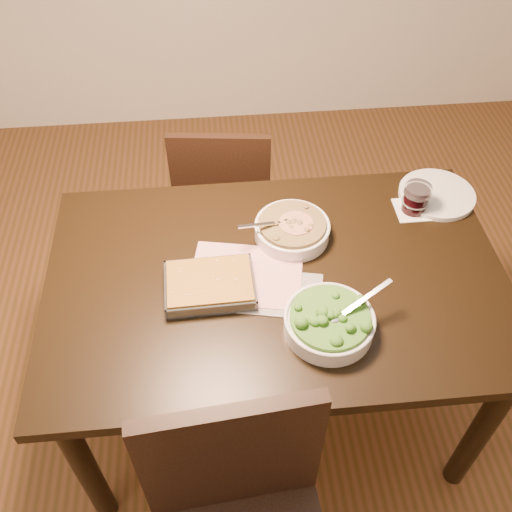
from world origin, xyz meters
The scene contains 11 objects.
ground centered at (0.00, 0.00, 0.00)m, with size 4.00×4.00×0.00m, color #462F14.
table centered at (0.00, 0.00, 0.65)m, with size 1.40×0.90×0.75m.
magazine_a centered at (-0.09, 0.01, 0.75)m, with size 0.34×0.25×0.01m, color #A83049.
magazine_b centered at (0.00, -0.07, 0.75)m, with size 0.24×0.17×0.00m, color #26262E.
coaster centered at (0.49, 0.25, 0.75)m, with size 0.12×0.12×0.00m, color white.
stew_bowl centered at (0.07, 0.16, 0.78)m, with size 0.26×0.24×0.09m.
broccoli_bowl centered at (0.12, -0.21, 0.78)m, with size 0.28×0.25×0.10m.
baking_dish centered at (-0.20, -0.04, 0.77)m, with size 0.27×0.20×0.05m.
wine_tumbler centered at (0.49, 0.25, 0.81)m, with size 0.09×0.09×0.10m.
dinner_plate centered at (0.60, 0.31, 0.76)m, with size 0.26×0.26×0.02m, color silver.
chair_far centered at (-0.13, 0.72, 0.46)m, with size 0.43×0.43×0.83m.
Camera 1 is at (-0.17, -1.12, 2.06)m, focal length 40.00 mm.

